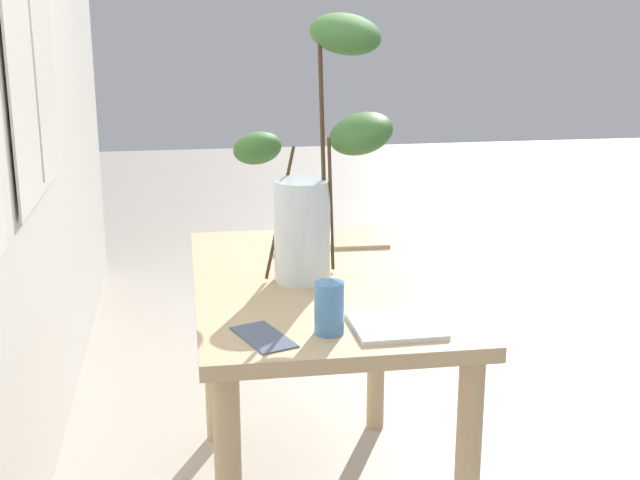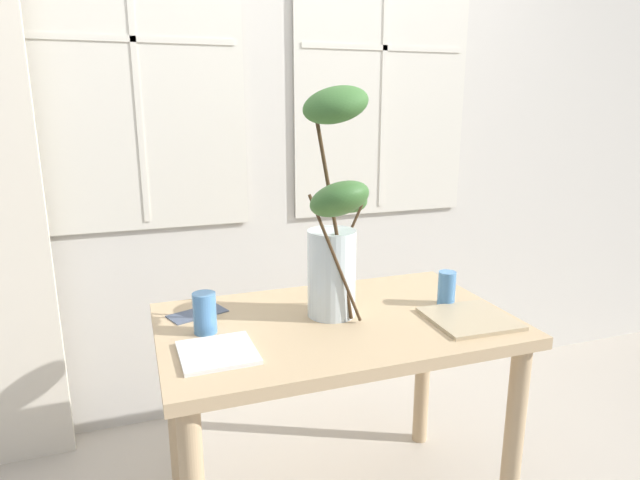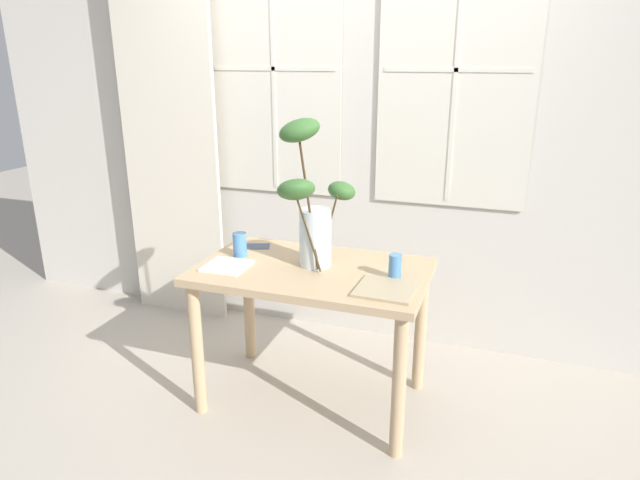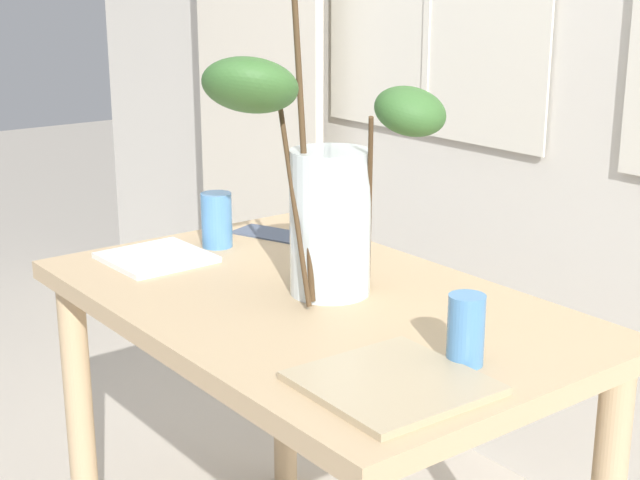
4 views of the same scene
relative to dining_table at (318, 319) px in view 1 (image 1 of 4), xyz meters
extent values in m
cube|color=tan|center=(0.00, 0.00, 0.10)|extent=(1.17, 0.72, 0.04)
cylinder|color=tan|center=(0.52, -0.30, -0.28)|extent=(0.06, 0.06, 0.73)
cylinder|color=tan|center=(0.52, 0.30, -0.28)|extent=(0.06, 0.06, 0.73)
cylinder|color=silver|center=(0.00, 0.05, 0.27)|extent=(0.16, 0.16, 0.30)
cylinder|color=silver|center=(0.00, 0.05, 0.18)|extent=(0.15, 0.15, 0.09)
cylinder|color=#47331E|center=(-0.02, -0.04, 0.34)|extent=(0.17, 0.05, 0.42)
ellipsoid|color=#38662D|center=(-0.04, -0.12, 0.55)|extent=(0.24, 0.23, 0.18)
cylinder|color=#47331E|center=(0.05, 0.10, 0.31)|extent=(0.13, 0.11, 0.37)
ellipsoid|color=#38662D|center=(0.10, 0.16, 0.50)|extent=(0.21, 0.21, 0.13)
cylinder|color=#47331E|center=(-0.02, -0.01, 0.48)|extent=(0.13, 0.05, 0.69)
ellipsoid|color=#38662D|center=(-0.03, -0.07, 0.82)|extent=(0.26, 0.26, 0.17)
cylinder|color=#4C84BC|center=(-0.43, 0.04, 0.19)|extent=(0.07, 0.07, 0.13)
cylinder|color=#4C84BC|center=(0.42, 0.00, 0.18)|extent=(0.06, 0.06, 0.12)
cube|color=white|center=(-0.42, -0.13, 0.13)|extent=(0.22, 0.22, 0.01)
cube|color=tan|center=(0.42, -0.16, 0.13)|extent=(0.27, 0.27, 0.01)
cube|color=#4C566B|center=(-0.43, 0.20, 0.12)|extent=(0.21, 0.16, 0.00)
camera|label=1|loc=(-2.39, 0.37, 0.91)|focal=48.97mm
camera|label=2|loc=(-0.61, -1.58, 0.83)|focal=30.53mm
camera|label=3|loc=(0.89, -2.46, 1.14)|focal=30.98mm
camera|label=4|loc=(1.43, -1.08, 0.76)|focal=52.83mm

